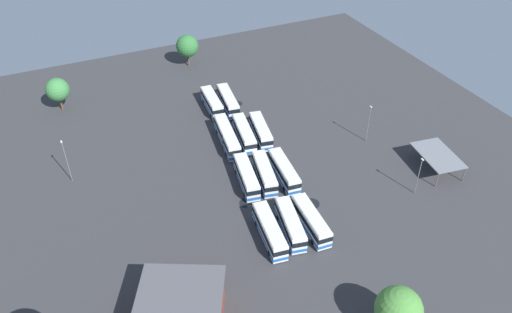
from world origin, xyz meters
TOP-DOWN VIEW (x-y plane):
  - ground_plane at (0.00, 0.00)m, footprint 121.61×121.61m
  - bus_row0_slot0 at (-21.95, -0.77)m, footprint 11.23×3.43m
  - bus_row0_slot1 at (-21.20, 2.86)m, footprint 11.22×4.72m
  - bus_row0_slot2 at (-21.13, 6.76)m, footprint 11.89×4.11m
  - bus_row1_slot0 at (-7.78, -2.81)m, footprint 11.59×3.85m
  - bus_row1_slot1 at (-6.88, 0.92)m, footprint 11.35×4.84m
  - bus_row1_slot2 at (-6.30, 4.48)m, footprint 11.55×4.52m
  - bus_row2_slot0 at (6.60, -4.57)m, footprint 11.44×4.68m
  - bus_row2_slot1 at (7.21, -0.94)m, footprint 12.01×4.53m
  - bus_row2_slot2 at (7.63, 2.80)m, footprint 13.93×4.52m
  - bus_row3_slot1 at (21.25, -2.94)m, footprint 11.95×4.15m
  - bus_row3_slot2 at (22.16, 0.74)m, footprint 10.97×3.50m
  - depot_building at (-30.28, 24.97)m, footprint 13.68×14.81m
  - maintenance_shelter at (-17.59, -31.81)m, footprint 11.31×7.92m
  - lamp_post_mid_lot at (8.88, 34.90)m, footprint 0.56×0.28m
  - lamp_post_near_entrance at (-3.73, -24.79)m, footprint 0.56×0.28m
  - lamp_post_far_corner at (-21.91, -23.29)m, footprint 0.56×0.28m
  - tree_east_edge at (46.08, -1.53)m, footprint 5.92×5.92m
  - tree_south_edge at (36.94, 32.88)m, footprint 5.41×5.41m
  - tree_northeast at (-44.76, -1.19)m, footprint 6.60×6.60m
  - puddle_front_lane at (22.16, -5.53)m, footprint 2.71×2.71m
  - puddle_centre_drain at (-16.40, -4.11)m, footprint 3.11×3.11m
  - puddle_between_rows at (-11.30, 6.55)m, footprint 2.97×2.97m

SIDE VIEW (x-z plane):
  - ground_plane at x=0.00m, z-range 0.00..0.00m
  - puddle_front_lane at x=22.16m, z-range 0.00..0.01m
  - puddle_centre_drain at x=-16.40m, z-range 0.00..0.01m
  - puddle_between_rows at x=-11.30m, z-range 0.00..0.01m
  - bus_row3_slot2 at x=22.16m, z-range 0.10..3.74m
  - bus_row0_slot1 at x=-21.20m, z-range 0.10..3.74m
  - bus_row1_slot1 at x=-6.88m, z-range 0.10..3.74m
  - bus_row0_slot0 at x=-21.95m, z-range 0.10..3.74m
  - bus_row2_slot0 at x=6.60m, z-range 0.10..3.74m
  - bus_row1_slot2 at x=-6.30m, z-range 0.10..3.74m
  - bus_row1_slot0 at x=-7.78m, z-range 0.10..3.74m
  - bus_row0_slot2 at x=-21.13m, z-range 0.10..3.74m
  - bus_row3_slot1 at x=21.25m, z-range 0.10..3.74m
  - bus_row2_slot1 at x=7.21m, z-range 0.10..3.74m
  - bus_row2_slot2 at x=7.63m, z-range 0.10..3.74m
  - depot_building at x=-30.28m, z-range 0.02..6.42m
  - maintenance_shelter at x=-17.59m, z-range 1.56..5.02m
  - lamp_post_far_corner at x=-21.91m, z-range 0.41..8.47m
  - lamp_post_near_entrance at x=-3.73m, z-range 0.42..9.05m
  - lamp_post_mid_lot at x=8.88m, z-range 0.42..9.80m
  - tree_northeast at x=-44.76m, z-range 0.92..9.38m
  - tree_south_edge at x=36.94m, z-range 1.29..9.30m
  - tree_east_edge at x=46.08m, z-range 1.37..10.05m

